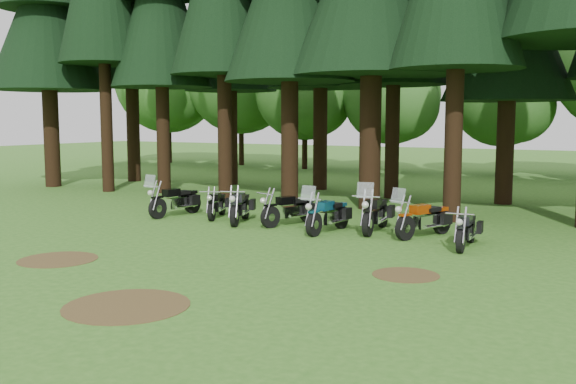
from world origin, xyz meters
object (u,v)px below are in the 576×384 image
object	(u,v)px
motorcycle_3	(290,210)
motorcycle_4	(328,216)
motorcycle_0	(175,201)
motorcycle_2	(240,208)
motorcycle_5	(376,214)
motorcycle_6	(424,220)
motorcycle_7	(466,231)
motorcycle_1	(217,205)

from	to	relation	value
motorcycle_3	motorcycle_4	world-z (taller)	motorcycle_4
motorcycle_0	motorcycle_3	bearing A→B (deg)	9.95
motorcycle_2	motorcycle_5	bearing A→B (deg)	-14.60
motorcycle_0	motorcycle_4	distance (m)	5.84
motorcycle_0	motorcycle_6	bearing A→B (deg)	8.64
motorcycle_2	motorcycle_7	xyz separation A→B (m)	(7.15, -0.52, -0.05)
motorcycle_3	motorcycle_7	size ratio (longest dim) A/B	1.02
motorcycle_0	motorcycle_3	size ratio (longest dim) A/B	1.11
motorcycle_1	motorcycle_4	size ratio (longest dim) A/B	0.84
motorcycle_1	motorcycle_6	size ratio (longest dim) A/B	0.87
motorcycle_5	motorcycle_6	xyz separation A→B (m)	(1.46, -0.14, -0.04)
motorcycle_1	motorcycle_3	bearing A→B (deg)	-24.38
motorcycle_2	motorcycle_4	distance (m)	3.17
motorcycle_1	motorcycle_6	xyz separation A→B (m)	(7.00, -0.10, 0.06)
motorcycle_4	motorcycle_5	bearing A→B (deg)	37.78
motorcycle_2	motorcycle_6	bearing A→B (deg)	-17.73
motorcycle_4	motorcycle_1	bearing A→B (deg)	174.95
motorcycle_0	motorcycle_2	world-z (taller)	motorcycle_0
motorcycle_0	motorcycle_5	world-z (taller)	motorcycle_5
motorcycle_0	motorcycle_1	bearing A→B (deg)	21.33
motorcycle_0	motorcycle_7	xyz separation A→B (m)	(9.82, -0.62, -0.06)
motorcycle_2	motorcycle_6	world-z (taller)	motorcycle_6
motorcycle_3	motorcycle_5	size ratio (longest dim) A/B	0.86
motorcycle_2	motorcycle_3	distance (m)	1.64
motorcycle_1	motorcycle_4	bearing A→B (deg)	-30.92
motorcycle_0	motorcycle_2	distance (m)	2.67
motorcycle_3	motorcycle_0	bearing A→B (deg)	-156.64
motorcycle_0	motorcycle_3	distance (m)	4.27
motorcycle_1	motorcycle_2	distance (m)	1.32
motorcycle_0	motorcycle_7	bearing A→B (deg)	3.16
motorcycle_1	motorcycle_3	xyz separation A→B (m)	(2.83, -0.14, 0.04)
motorcycle_0	motorcycle_4	xyz separation A→B (m)	(5.83, -0.35, -0.01)
motorcycle_4	motorcycle_6	xyz separation A→B (m)	(2.61, 0.62, -0.00)
motorcycle_7	motorcycle_5	bearing A→B (deg)	156.03
motorcycle_3	motorcycle_5	xyz separation A→B (m)	(2.71, 0.18, 0.06)
motorcycle_3	motorcycle_7	world-z (taller)	motorcycle_3
motorcycle_0	motorcycle_7	distance (m)	9.84
motorcycle_5	motorcycle_6	world-z (taller)	motorcycle_5
motorcycle_6	motorcycle_7	size ratio (longest dim) A/B	1.07
motorcycle_0	motorcycle_3	xyz separation A→B (m)	(4.27, 0.24, -0.03)
motorcycle_4	motorcycle_7	xyz separation A→B (m)	(3.99, -0.28, -0.05)
motorcycle_1	motorcycle_6	distance (m)	7.00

